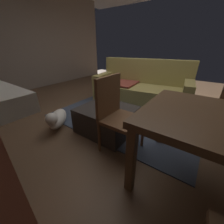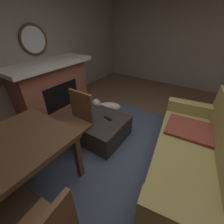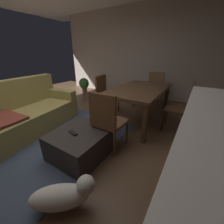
# 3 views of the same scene
# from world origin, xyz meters

# --- Properties ---
(floor) EXTENTS (8.29, 8.29, 0.00)m
(floor) POSITION_xyz_m (0.00, 0.00, 0.00)
(floor) COLOR brown
(wall_back_fireplace_side) EXTENTS (7.31, 0.12, 2.82)m
(wall_back_fireplace_side) POSITION_xyz_m (0.00, -2.73, 1.41)
(wall_back_fireplace_side) COLOR gray
(wall_back_fireplace_side) RESTS_ON ground
(wall_left) EXTENTS (0.12, 5.85, 2.82)m
(wall_left) POSITION_xyz_m (-3.46, 0.00, 1.41)
(wall_left) COLOR gray
(wall_left) RESTS_ON ground
(area_rug) EXTENTS (2.60, 2.00, 0.01)m
(area_rug) POSITION_xyz_m (-0.05, -0.01, 0.01)
(area_rug) COLOR #3D475B
(area_rug) RESTS_ON ground
(fireplace) EXTENTS (1.85, 0.76, 1.07)m
(fireplace) POSITION_xyz_m (-0.35, -2.35, 0.54)
(fireplace) COLOR #9E5642
(fireplace) RESTS_ON ground
(round_wall_mirror) EXTENTS (0.61, 0.05, 0.61)m
(round_wall_mirror) POSITION_xyz_m (-0.35, -2.64, 1.47)
(round_wall_mirror) COLOR #4C331E
(couch) EXTENTS (2.17, 1.18, 0.96)m
(couch) POSITION_xyz_m (-0.14, 0.75, 0.33)
(couch) COLOR #9E8E4C
(couch) RESTS_ON ground
(ottoman_coffee_table) EXTENTS (0.80, 0.72, 0.39)m
(ottoman_coffee_table) POSITION_xyz_m (-0.05, -0.69, 0.19)
(ottoman_coffee_table) COLOR #2D2826
(ottoman_coffee_table) RESTS_ON ground
(tv_remote) EXTENTS (0.08, 0.17, 0.02)m
(tv_remote) POSITION_xyz_m (-0.13, -0.65, 0.40)
(tv_remote) COLOR black
(tv_remote) RESTS_ON ottoman_coffee_table
(dining_chair_west) EXTENTS (0.44, 0.44, 0.93)m
(dining_chair_west) POSITION_xyz_m (0.28, -0.94, 0.52)
(dining_chair_west) COLOR brown
(dining_chair_west) RESTS_ON ground
(small_dog) EXTENTS (0.53, 0.58, 0.33)m
(small_dog) POSITION_xyz_m (-0.73, -1.12, 0.19)
(small_dog) COLOR silver
(small_dog) RESTS_ON ground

